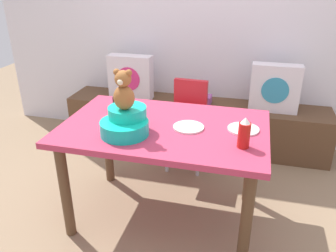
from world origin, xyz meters
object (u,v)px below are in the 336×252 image
object	(u,v)px
infant_seat_teal	(125,123)
dinner_plate_far	(243,129)
book_stack	(201,99)
dinner_plate_near	(189,127)
pillow_floral_right	(275,88)
highchair	(187,113)
teddy_bear	(124,91)
ketchup_bottle	(244,133)
pillow_floral_left	(131,77)
dining_table	(164,139)
coffee_mug	(119,103)

from	to	relation	value
infant_seat_teal	dinner_plate_far	xyz separation A→B (m)	(0.71, 0.23, -0.07)
book_stack	dinner_plate_near	size ratio (longest dim) A/B	1.00
infant_seat_teal	dinner_plate_far	distance (m)	0.75
pillow_floral_right	highchair	world-z (taller)	pillow_floral_right
highchair	teddy_bear	xyz separation A→B (m)	(-0.20, -0.92, 0.50)
highchair	ketchup_bottle	distance (m)	1.10
pillow_floral_left	dinner_plate_near	xyz separation A→B (m)	(0.83, -1.16, 0.07)
dining_table	ketchup_bottle	xyz separation A→B (m)	(0.52, -0.17, 0.19)
dining_table	infant_seat_teal	bearing A→B (deg)	-139.57
pillow_floral_left	book_stack	distance (m)	0.74
pillow_floral_left	coffee_mug	xyz separation A→B (m)	(0.27, -0.98, 0.11)
highchair	dinner_plate_near	bearing A→B (deg)	-77.90
highchair	dining_table	bearing A→B (deg)	-90.21
pillow_floral_right	teddy_bear	xyz separation A→B (m)	(-0.94, -1.33, 0.34)
coffee_mug	teddy_bear	bearing A→B (deg)	-62.01
infant_seat_teal	dinner_plate_near	distance (m)	0.41
book_stack	highchair	size ratio (longest dim) A/B	0.25
pillow_floral_left	coffee_mug	world-z (taller)	pillow_floral_left
infant_seat_teal	teddy_bear	xyz separation A→B (m)	(-0.00, -0.00, 0.21)
pillow_floral_left	dinner_plate_near	size ratio (longest dim) A/B	2.20
dining_table	teddy_bear	xyz separation A→B (m)	(-0.20, -0.17, 0.38)
teddy_bear	dinner_plate_far	distance (m)	0.79
book_stack	dinner_plate_near	world-z (taller)	dinner_plate_near
pillow_floral_right	highchair	distance (m)	0.86
highchair	ketchup_bottle	bearing A→B (deg)	-60.85
dinner_plate_far	pillow_floral_right	bearing A→B (deg)	78.26
ketchup_bottle	coffee_mug	world-z (taller)	ketchup_bottle
pillow_floral_left	teddy_bear	distance (m)	1.45
dinner_plate_near	teddy_bear	bearing A→B (deg)	-154.63
highchair	infant_seat_teal	size ratio (longest dim) A/B	2.39
pillow_floral_right	highchair	size ratio (longest dim) A/B	0.56
book_stack	infant_seat_teal	xyz separation A→B (m)	(-0.26, -1.36, 0.31)
book_stack	dining_table	xyz separation A→B (m)	(-0.06, -1.18, 0.14)
coffee_mug	dinner_plate_far	xyz separation A→B (m)	(0.90, -0.13, -0.04)
pillow_floral_left	ketchup_bottle	xyz separation A→B (m)	(1.18, -1.34, 0.15)
pillow_floral_left	infant_seat_teal	bearing A→B (deg)	-70.90
coffee_mug	dinner_plate_near	world-z (taller)	coffee_mug
ketchup_bottle	dinner_plate_near	xyz separation A→B (m)	(-0.35, 0.18, -0.08)
dining_table	teddy_bear	size ratio (longest dim) A/B	5.37
dinner_plate_near	ketchup_bottle	bearing A→B (deg)	-26.35
pillow_floral_left	highchair	size ratio (longest dim) A/B	0.56
infant_seat_teal	dinner_plate_far	size ratio (longest dim) A/B	1.65
infant_seat_teal	teddy_bear	size ratio (longest dim) A/B	1.32
infant_seat_teal	pillow_floral_left	bearing A→B (deg)	109.10
book_stack	ketchup_bottle	world-z (taller)	ketchup_bottle
pillow_floral_left	highchair	bearing A→B (deg)	-31.97
teddy_bear	dinner_plate_near	world-z (taller)	teddy_bear
highchair	ketchup_bottle	size ratio (longest dim) A/B	4.27
pillow_floral_right	teddy_bear	bearing A→B (deg)	-125.09
dinner_plate_near	dinner_plate_far	bearing A→B (deg)	9.52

